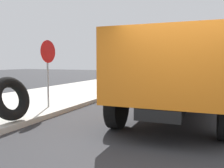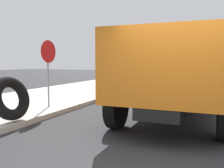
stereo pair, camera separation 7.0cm
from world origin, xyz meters
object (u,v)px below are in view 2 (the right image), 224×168
at_px(loose_tire, 11,98).
at_px(dump_truck_orange, 180,64).
at_px(dump_truck_gray, 195,63).
at_px(dump_truck_blue, 219,62).
at_px(stop_sign, 48,61).

height_order(loose_tire, dump_truck_orange, dump_truck_orange).
xyz_separation_m(dump_truck_orange, dump_truck_gray, (8.71, 0.21, 0.00)).
bearing_deg(dump_truck_blue, dump_truck_orange, 176.03).
bearing_deg(loose_tire, stop_sign, 10.08).
bearing_deg(dump_truck_gray, loose_tire, 163.64).
bearing_deg(dump_truck_gray, dump_truck_orange, -178.65).
bearing_deg(dump_truck_gray, dump_truck_blue, -8.17).
relative_size(dump_truck_orange, dump_truck_blue, 1.00).
distance_m(stop_sign, dump_truck_blue, 21.82).
height_order(dump_truck_orange, dump_truck_gray, same).
height_order(stop_sign, dump_truck_blue, dump_truck_blue).
xyz_separation_m(stop_sign, dump_truck_blue, (21.11, -5.50, -0.11)).
bearing_deg(dump_truck_blue, stop_sign, 165.39).
bearing_deg(dump_truck_orange, dump_truck_blue, -3.97).
bearing_deg(dump_truck_gray, stop_sign, 158.87).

